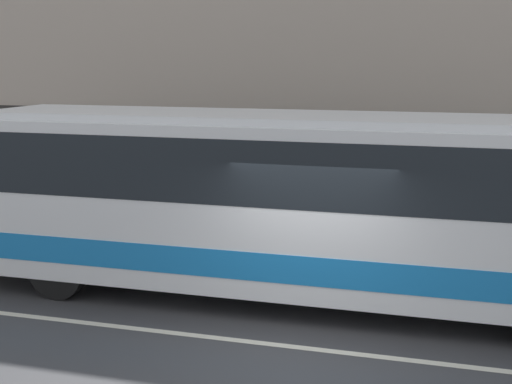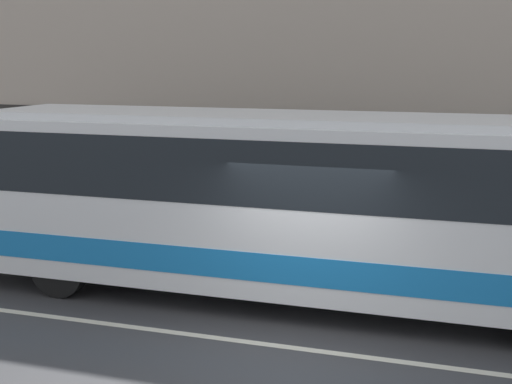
# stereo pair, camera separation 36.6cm
# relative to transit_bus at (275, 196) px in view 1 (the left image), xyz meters

# --- Properties ---
(ground_plane) EXTENTS (60.00, 60.00, 0.00)m
(ground_plane) POSITION_rel_transit_bus_xyz_m (0.89, -2.00, -1.77)
(ground_plane) COLOR #38383A
(sidewalk) EXTENTS (60.00, 3.03, 0.14)m
(sidewalk) POSITION_rel_transit_bus_xyz_m (0.89, 3.51, -1.70)
(sidewalk) COLOR #A09E99
(sidewalk) RESTS_ON ground_plane
(lane_stripe) EXTENTS (54.00, 0.14, 0.01)m
(lane_stripe) POSITION_rel_transit_bus_xyz_m (0.89, -2.00, -1.77)
(lane_stripe) COLOR beige
(lane_stripe) RESTS_ON ground_plane
(transit_bus) EXTENTS (11.83, 2.52, 3.14)m
(transit_bus) POSITION_rel_transit_bus_xyz_m (0.00, 0.00, 0.00)
(transit_bus) COLOR white
(transit_bus) RESTS_ON ground_plane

